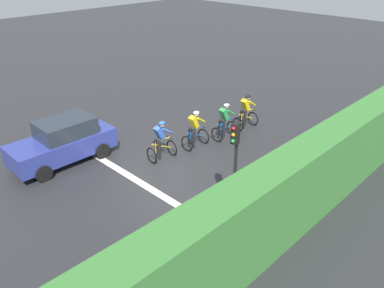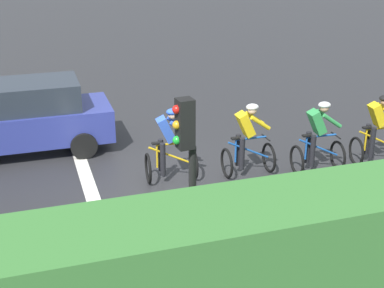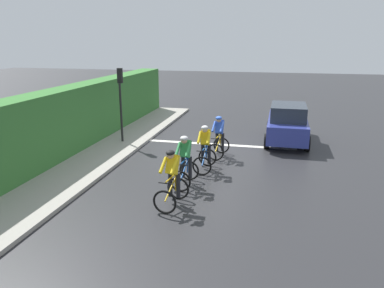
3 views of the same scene
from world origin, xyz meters
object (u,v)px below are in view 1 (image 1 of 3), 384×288
object	(u,v)px
car_navy	(63,141)
cyclist_mid	(195,130)
cyclist_lead	(246,113)
cyclist_fourth	(161,142)
cyclist_second	(225,122)
traffic_light_near_crossing	(235,157)

from	to	relation	value
car_navy	cyclist_mid	bearing A→B (deg)	57.47
cyclist_lead	cyclist_fourth	xyz separation A→B (m)	(-0.55, -4.84, 0.00)
cyclist_lead	cyclist_fourth	size ratio (longest dim) A/B	1.00
cyclist_mid	cyclist_lead	bearing A→B (deg)	83.93
cyclist_lead	cyclist_second	xyz separation A→B (m)	(0.01, -1.56, 0.00)
cyclist_mid	cyclist_fourth	distance (m)	1.74
traffic_light_near_crossing	cyclist_lead	bearing A→B (deg)	124.22
cyclist_mid	cyclist_fourth	xyz separation A→B (m)	(-0.22, -1.73, 0.00)
cyclist_second	traffic_light_near_crossing	distance (m)	5.98
cyclist_fourth	car_navy	bearing A→B (deg)	-133.49
cyclist_lead	car_navy	distance (m)	8.32
cyclist_mid	car_navy	world-z (taller)	car_navy
cyclist_mid	car_navy	xyz separation A→B (m)	(-2.90, -4.55, 0.08)
traffic_light_near_crossing	car_navy	bearing A→B (deg)	-165.61
cyclist_lead	cyclist_mid	distance (m)	3.13
cyclist_second	car_navy	distance (m)	6.91
cyclist_fourth	car_navy	world-z (taller)	car_navy
cyclist_second	cyclist_fourth	distance (m)	3.33
cyclist_fourth	traffic_light_near_crossing	size ratio (longest dim) A/B	0.50
cyclist_second	cyclist_mid	distance (m)	1.59
cyclist_second	cyclist_fourth	size ratio (longest dim) A/B	1.00
cyclist_lead	car_navy	bearing A→B (deg)	-112.86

